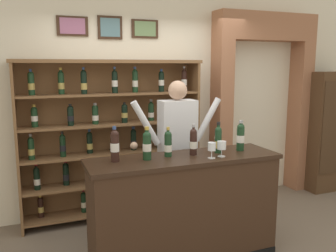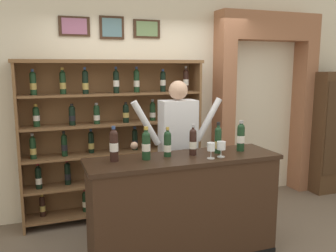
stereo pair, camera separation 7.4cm
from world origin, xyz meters
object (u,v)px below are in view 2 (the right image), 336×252
tasting_bottle_bianco (114,145)px  wine_glass_spare (211,147)px  tasting_bottle_prosecco (168,144)px  tasting_bottle_super_tuscan (193,141)px  shopkeeper (178,141)px  wine_glass_center (221,146)px  tasting_bottle_grappa (218,140)px  tasting_bottle_chianti (241,136)px  tasting_bottle_riserva (146,144)px  tasting_counter (183,209)px  wine_shelf (113,134)px  side_cabinet (333,132)px

tasting_bottle_bianco → wine_glass_spare: (0.86, -0.22, -0.05)m
tasting_bottle_prosecco → tasting_bottle_super_tuscan: (0.25, -0.03, 0.01)m
shopkeeper → wine_glass_center: (0.17, -0.67, 0.07)m
tasting_bottle_grappa → wine_glass_spare: size_ratio=2.06×
tasting_bottle_super_tuscan → tasting_bottle_chianti: bearing=-1.2°
tasting_bottle_prosecco → tasting_bottle_grappa: tasting_bottle_grappa is taller
tasting_bottle_riserva → tasting_bottle_super_tuscan: 0.47m
tasting_bottle_riserva → tasting_bottle_chianti: (1.00, -0.00, 0.01)m
tasting_bottle_chianti → wine_glass_spare: size_ratio=2.06×
tasting_counter → tasting_bottle_prosecco: bearing=153.6°
tasting_bottle_bianco → wine_glass_center: (0.98, -0.20, -0.05)m
tasting_bottle_prosecco → wine_glass_center: bearing=-22.5°
shopkeeper → wine_shelf: bearing=127.7°
tasting_bottle_prosecco → wine_glass_center: size_ratio=1.90×
wine_shelf → tasting_bottle_prosecco: wine_shelf is taller
wine_shelf → tasting_bottle_riserva: (0.05, -1.25, 0.13)m
shopkeeper → wine_glass_spare: size_ratio=11.53×
tasting_bottle_chianti → wine_glass_spare: tasting_bottle_chianti is taller
shopkeeper → tasting_bottle_bianco: (-0.81, -0.47, 0.12)m
shopkeeper → tasting_bottle_prosecco: bearing=-122.1°
wine_shelf → tasting_bottle_riserva: 1.26m
tasting_counter → wine_glass_center: size_ratio=12.43×
wine_glass_center → tasting_counter: bearing=159.3°
wine_shelf → tasting_bottle_riserva: wine_shelf is taller
shopkeeper → wine_glass_spare: 0.69m
tasting_bottle_grappa → tasting_bottle_chianti: 0.26m
tasting_counter → tasting_bottle_bianco: size_ratio=5.75×
wine_shelf → tasting_bottle_bianco: 1.24m
tasting_bottle_prosecco → tasting_bottle_chianti: (0.77, -0.04, 0.02)m
side_cabinet → tasting_bottle_bianco: bearing=-164.0°
tasting_bottle_bianco → wine_glass_spare: 0.89m
wine_shelf → tasting_bottle_super_tuscan: (0.52, -1.24, 0.12)m
tasting_bottle_bianco → tasting_bottle_super_tuscan: size_ratio=1.08×
tasting_bottle_riserva → tasting_bottle_grappa: tasting_bottle_grappa is taller
wine_glass_spare → tasting_bottle_grappa: bearing=45.8°
tasting_bottle_super_tuscan → tasting_bottle_prosecco: bearing=172.8°
wine_shelf → wine_glass_spare: 1.56m
wine_glass_spare → tasting_bottle_chianti: bearing=22.1°
tasting_bottle_super_tuscan → wine_glass_spare: tasting_bottle_super_tuscan is taller
tasting_bottle_prosecco → tasting_bottle_chianti: size_ratio=0.91×
wine_glass_center → wine_shelf: bearing=117.8°
side_cabinet → tasting_bottle_grappa: size_ratio=5.82×
tasting_bottle_super_tuscan → tasting_bottle_chianti: tasting_bottle_chianti is taller
wine_shelf → tasting_bottle_bianco: (-0.24, -1.21, 0.14)m
wine_glass_spare → wine_glass_center: (0.12, 0.02, -0.00)m
tasting_bottle_chianti → side_cabinet: bearing=25.2°
tasting_bottle_bianco → tasting_bottle_grappa: size_ratio=1.04×
wine_shelf → wine_glass_center: wine_shelf is taller
wine_glass_spare → shopkeeper: bearing=94.5°
side_cabinet → tasting_bottle_grappa: side_cabinet is taller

